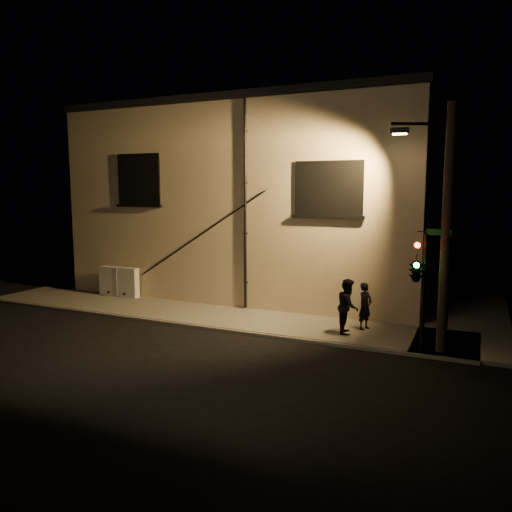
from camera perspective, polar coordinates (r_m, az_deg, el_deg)
The scene contains 8 objects.
ground at distance 17.24m, azimuth 0.00°, elevation -9.03°, with size 90.00×90.00×0.00m, color black.
sidewalk at distance 20.81m, azimuth 8.13°, elevation -6.04°, with size 21.00×16.00×0.12m.
building at distance 25.98m, azimuth 2.18°, elevation 6.40°, with size 16.20×12.23×8.80m.
utility_cabinet at distance 23.54m, azimuth -15.38°, elevation -2.84°, with size 2.03×0.34×1.34m, color silver.
pedestrian_a at distance 17.73m, azimuth 12.36°, elevation -5.62°, with size 0.60×0.39×1.63m, color black.
pedestrian_b at distance 17.12m, azimuth 10.47°, elevation -5.65°, with size 0.90×0.70×1.86m, color black.
traffic_signal at distance 15.51m, azimuth 17.92°, elevation -1.42°, with size 1.23×2.16×3.67m.
streetlamp_pole at distance 15.59m, azimuth 20.68°, elevation 3.36°, with size 2.03×1.39×7.40m.
Camera 1 is at (6.82, -15.06, 4.92)m, focal length 35.00 mm.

